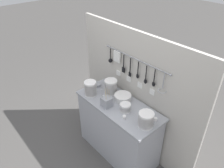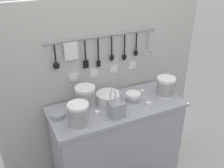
{
  "view_description": "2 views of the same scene",
  "coord_description": "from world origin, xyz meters",
  "px_view_note": "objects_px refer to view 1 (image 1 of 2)",
  "views": [
    {
      "loc": [
        1.56,
        -1.47,
        2.53
      ],
      "look_at": [
        -0.08,
        -0.04,
        1.12
      ],
      "focal_mm": 35.0,
      "sensor_mm": 36.0,
      "label": 1
    },
    {
      "loc": [
        -0.87,
        -1.7,
        2.05
      ],
      "look_at": [
        -0.05,
        0.0,
        1.06
      ],
      "focal_mm": 42.0,
      "sensor_mm": 36.0,
      "label": 2
    }
  ],
  "objects_px": {
    "bowl_stack_wide_centre": "(125,107)",
    "cup_front_right": "(106,86)",
    "steel_mixing_bowl": "(97,85)",
    "cup_back_left": "(141,112)",
    "cup_beside_plates": "(155,119)",
    "bowl_stack_tall_left": "(111,87)",
    "cup_edge_far": "(124,117)",
    "bowl_stack_short_front": "(90,88)",
    "plate_stack": "(123,97)",
    "cutlery_caddy": "(107,102)",
    "cup_front_left": "(104,97)",
    "bowl_stack_nested_right": "(146,120)"
  },
  "relations": [
    {
      "from": "plate_stack",
      "to": "cutlery_caddy",
      "type": "distance_m",
      "value": 0.24
    },
    {
      "from": "cup_front_left",
      "to": "cup_beside_plates",
      "type": "relative_size",
      "value": 1.0
    },
    {
      "from": "bowl_stack_wide_centre",
      "to": "bowl_stack_nested_right",
      "type": "distance_m",
      "value": 0.33
    },
    {
      "from": "cup_front_left",
      "to": "plate_stack",
      "type": "bearing_deg",
      "value": 43.47
    },
    {
      "from": "bowl_stack_short_front",
      "to": "cup_front_left",
      "type": "distance_m",
      "value": 0.21
    },
    {
      "from": "cutlery_caddy",
      "to": "cup_back_left",
      "type": "xyz_separation_m",
      "value": [
        0.38,
        0.21,
        -0.04
      ]
    },
    {
      "from": "bowl_stack_tall_left",
      "to": "bowl_stack_short_front",
      "type": "bearing_deg",
      "value": -121.48
    },
    {
      "from": "steel_mixing_bowl",
      "to": "cup_front_right",
      "type": "relative_size",
      "value": 3.05
    },
    {
      "from": "bowl_stack_tall_left",
      "to": "cup_edge_far",
      "type": "height_order",
      "value": "bowl_stack_tall_left"
    },
    {
      "from": "bowl_stack_short_front",
      "to": "plate_stack",
      "type": "height_order",
      "value": "bowl_stack_short_front"
    },
    {
      "from": "bowl_stack_tall_left",
      "to": "bowl_stack_wide_centre",
      "type": "height_order",
      "value": "bowl_stack_tall_left"
    },
    {
      "from": "cup_front_right",
      "to": "cup_front_left",
      "type": "bearing_deg",
      "value": -45.57
    },
    {
      "from": "bowl_stack_short_front",
      "to": "cup_front_right",
      "type": "height_order",
      "value": "bowl_stack_short_front"
    },
    {
      "from": "cup_front_left",
      "to": "cup_beside_plates",
      "type": "height_order",
      "value": "same"
    },
    {
      "from": "bowl_stack_wide_centre",
      "to": "cup_front_right",
      "type": "distance_m",
      "value": 0.56
    },
    {
      "from": "bowl_stack_short_front",
      "to": "plate_stack",
      "type": "bearing_deg",
      "value": 33.98
    },
    {
      "from": "steel_mixing_bowl",
      "to": "cup_beside_plates",
      "type": "height_order",
      "value": "steel_mixing_bowl"
    },
    {
      "from": "plate_stack",
      "to": "cup_back_left",
      "type": "xyz_separation_m",
      "value": [
        0.34,
        -0.03,
        -0.02
      ]
    },
    {
      "from": "bowl_stack_wide_centre",
      "to": "cup_front_right",
      "type": "relative_size",
      "value": 3.25
    },
    {
      "from": "bowl_stack_wide_centre",
      "to": "cup_front_left",
      "type": "xyz_separation_m",
      "value": [
        -0.36,
        -0.04,
        -0.03
      ]
    },
    {
      "from": "steel_mixing_bowl",
      "to": "cup_front_right",
      "type": "height_order",
      "value": "steel_mixing_bowl"
    },
    {
      "from": "bowl_stack_short_front",
      "to": "cup_edge_far",
      "type": "height_order",
      "value": "bowl_stack_short_front"
    },
    {
      "from": "cup_front_left",
      "to": "cup_edge_far",
      "type": "bearing_deg",
      "value": -8.11
    },
    {
      "from": "bowl_stack_short_front",
      "to": "cup_front_right",
      "type": "relative_size",
      "value": 5.0
    },
    {
      "from": "cup_front_left",
      "to": "cup_beside_plates",
      "type": "xyz_separation_m",
      "value": [
        0.7,
        0.18,
        0.0
      ]
    },
    {
      "from": "bowl_stack_nested_right",
      "to": "cup_front_right",
      "type": "xyz_separation_m",
      "value": [
        -0.87,
        0.16,
        -0.07
      ]
    },
    {
      "from": "steel_mixing_bowl",
      "to": "cup_back_left",
      "type": "height_order",
      "value": "steel_mixing_bowl"
    },
    {
      "from": "bowl_stack_tall_left",
      "to": "cup_front_right",
      "type": "bearing_deg",
      "value": 168.7
    },
    {
      "from": "cup_edge_far",
      "to": "cup_front_right",
      "type": "bearing_deg",
      "value": 158.4
    },
    {
      "from": "bowl_stack_tall_left",
      "to": "bowl_stack_nested_right",
      "type": "bearing_deg",
      "value": -10.08
    },
    {
      "from": "plate_stack",
      "to": "cup_edge_far",
      "type": "bearing_deg",
      "value": -40.66
    },
    {
      "from": "bowl_stack_nested_right",
      "to": "steel_mixing_bowl",
      "type": "relative_size",
      "value": 1.49
    },
    {
      "from": "cup_beside_plates",
      "to": "cup_edge_far",
      "type": "xyz_separation_m",
      "value": [
        -0.26,
        -0.24,
        0.0
      ]
    },
    {
      "from": "bowl_stack_wide_centre",
      "to": "plate_stack",
      "type": "relative_size",
      "value": 0.59
    },
    {
      "from": "cutlery_caddy",
      "to": "cup_back_left",
      "type": "bearing_deg",
      "value": 28.77
    },
    {
      "from": "bowl_stack_short_front",
      "to": "bowl_stack_tall_left",
      "type": "bearing_deg",
      "value": 58.52
    },
    {
      "from": "bowl_stack_wide_centre",
      "to": "cup_front_right",
      "type": "bearing_deg",
      "value": 164.87
    },
    {
      "from": "cup_front_left",
      "to": "cutlery_caddy",
      "type": "bearing_deg",
      "value": -24.94
    },
    {
      "from": "steel_mixing_bowl",
      "to": "cutlery_caddy",
      "type": "height_order",
      "value": "cutlery_caddy"
    },
    {
      "from": "bowl_stack_tall_left",
      "to": "bowl_stack_short_front",
      "type": "relative_size",
      "value": 0.98
    },
    {
      "from": "cutlery_caddy",
      "to": "cup_beside_plates",
      "type": "height_order",
      "value": "cutlery_caddy"
    },
    {
      "from": "cup_front_left",
      "to": "bowl_stack_nested_right",
      "type": "bearing_deg",
      "value": 2.32
    },
    {
      "from": "cutlery_caddy",
      "to": "cup_front_left",
      "type": "bearing_deg",
      "value": 155.06
    },
    {
      "from": "bowl_stack_tall_left",
      "to": "steel_mixing_bowl",
      "type": "distance_m",
      "value": 0.27
    },
    {
      "from": "bowl_stack_nested_right",
      "to": "steel_mixing_bowl",
      "type": "height_order",
      "value": "bowl_stack_nested_right"
    },
    {
      "from": "bowl_stack_wide_centre",
      "to": "steel_mixing_bowl",
      "type": "xyz_separation_m",
      "value": [
        -0.65,
        0.07,
        -0.03
      ]
    },
    {
      "from": "bowl_stack_nested_right",
      "to": "bowl_stack_tall_left",
      "type": "bearing_deg",
      "value": 169.92
    },
    {
      "from": "cup_back_left",
      "to": "bowl_stack_nested_right",
      "type": "bearing_deg",
      "value": -33.78
    },
    {
      "from": "bowl_stack_short_front",
      "to": "cutlery_caddy",
      "type": "distance_m",
      "value": 0.32
    },
    {
      "from": "cup_front_left",
      "to": "cup_beside_plates",
      "type": "bearing_deg",
      "value": 13.98
    }
  ]
}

